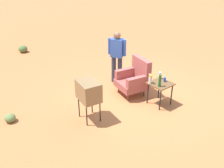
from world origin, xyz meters
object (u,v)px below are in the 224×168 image
at_px(bottle_short_clear, 160,75).
at_px(flower_vase, 150,78).
at_px(side_table, 160,86).
at_px(tv_on_stand, 89,91).
at_px(person_standing, 117,54).
at_px(armchair, 135,78).
at_px(soda_can_blue, 165,79).
at_px(bottle_wine_green, 160,81).

height_order(bottle_short_clear, flower_vase, flower_vase).
xyz_separation_m(side_table, tv_on_stand, (-0.59, -1.88, 0.24)).
distance_m(person_standing, bottle_short_clear, 1.58).
bearing_deg(flower_vase, armchair, 171.99).
bearing_deg(soda_can_blue, tv_on_stand, -106.38).
relative_size(person_standing, flower_vase, 6.19).
bearing_deg(flower_vase, side_table, 52.28).
bearing_deg(person_standing, armchair, -4.66).
xyz_separation_m(armchair, flower_vase, (0.69, -0.10, 0.28)).
height_order(side_table, bottle_short_clear, bottle_short_clear).
bearing_deg(person_standing, side_table, 1.77).
bearing_deg(side_table, armchair, -171.65).
bearing_deg(tv_on_stand, bottle_wine_green, 68.18).
xyz_separation_m(side_table, person_standing, (-1.75, -0.05, 0.40)).
bearing_deg(side_table, tv_on_stand, -107.55).
xyz_separation_m(person_standing, flower_vase, (1.58, -0.17, -0.16)).
distance_m(tv_on_stand, soda_can_blue, 2.12).
distance_m(side_table, soda_can_blue, 0.22).
bearing_deg(armchair, flower_vase, -8.01).
relative_size(side_table, bottle_short_clear, 3.17).
bearing_deg(armchair, person_standing, 175.34).
height_order(person_standing, bottle_short_clear, person_standing).
distance_m(bottle_wine_green, bottle_short_clear, 0.45).
xyz_separation_m(armchair, side_table, (0.86, 0.13, 0.04)).
bearing_deg(soda_can_blue, bottle_short_clear, 171.46).
distance_m(person_standing, soda_can_blue, 1.78).
bearing_deg(tv_on_stand, person_standing, 122.33).
height_order(bottle_wine_green, flower_vase, bottle_wine_green).
height_order(person_standing, flower_vase, person_standing).
relative_size(tv_on_stand, bottle_wine_green, 3.22).
bearing_deg(soda_can_blue, bottle_wine_green, -73.21).
bearing_deg(side_table, person_standing, -178.23).
bearing_deg(side_table, flower_vase, -127.72).
bearing_deg(bottle_wine_green, soda_can_blue, 106.79).
relative_size(armchair, side_table, 1.67).
bearing_deg(bottle_short_clear, person_standing, -171.38).
bearing_deg(armchair, bottle_wine_green, -1.80).
bearing_deg(flower_vase, bottle_wine_green, 13.99).
bearing_deg(side_table, bottle_short_clear, 137.32).
distance_m(armchair, flower_vase, 0.75).
bearing_deg(tv_on_stand, soda_can_blue, 73.62).
distance_m(side_table, tv_on_stand, 1.98).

